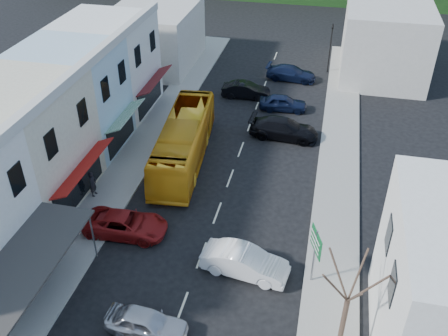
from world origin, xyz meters
TOP-DOWN VIEW (x-y plane):
  - ground at (0.00, 0.00)m, footprint 120.00×120.00m
  - sidewalk_left at (-7.50, 10.00)m, footprint 3.00×52.00m
  - sidewalk_right at (7.50, 10.00)m, footprint 3.00×52.00m
  - shopfront_row at (-12.49, 5.00)m, footprint 8.25×30.00m
  - distant_block_left at (-12.00, 27.00)m, footprint 8.00×10.00m
  - distant_block_right at (11.00, 30.00)m, footprint 8.00×12.00m
  - bus at (-3.84, 9.56)m, footprint 3.59×11.78m
  - car_silver at (-1.22, -5.84)m, footprint 4.51×2.08m
  - car_white at (2.72, -0.81)m, footprint 4.61×2.39m
  - car_red at (-5.00, 0.88)m, footprint 4.67×2.09m
  - car_black_near at (2.99, 14.57)m, footprint 4.58×2.05m
  - car_navy_mid at (2.35, 19.32)m, footprint 4.51×2.09m
  - car_black_far at (-1.32, 21.09)m, footprint 4.47×1.98m
  - car_navy_far at (2.34, 25.97)m, footprint 4.62×2.17m
  - pedestrian_left at (-8.50, 3.88)m, footprint 0.40×0.60m
  - direction_sign at (6.40, -0.67)m, footprint 1.26×1.76m
  - street_tree at (8.00, -4.74)m, footprint 3.59×3.59m
  - traffic_signal at (5.80, 28.74)m, footprint 1.12×1.32m

SIDE VIEW (x-z plane):
  - ground at x=0.00m, z-range 0.00..0.00m
  - sidewalk_left at x=-7.50m, z-range 0.00..0.15m
  - sidewalk_right at x=7.50m, z-range 0.00..0.15m
  - car_silver at x=-1.22m, z-range 0.00..1.40m
  - car_white at x=2.72m, z-range 0.00..1.40m
  - car_red at x=-5.00m, z-range 0.00..1.40m
  - car_black_near at x=2.99m, z-range 0.00..1.40m
  - car_navy_mid at x=2.35m, z-range 0.00..1.40m
  - car_black_far at x=-1.32m, z-range 0.00..1.40m
  - car_navy_far at x=2.34m, z-range 0.00..1.40m
  - pedestrian_left at x=-8.50m, z-range 0.15..1.85m
  - bus at x=-3.84m, z-range 0.00..3.10m
  - direction_sign at x=6.40m, z-range 0.00..3.65m
  - traffic_signal at x=5.80m, z-range 0.00..5.05m
  - distant_block_left at x=-12.00m, z-range 0.00..6.00m
  - street_tree at x=8.00m, z-range 0.00..6.80m
  - distant_block_right at x=11.00m, z-range 0.00..7.00m
  - shopfront_row at x=-12.49m, z-range 0.00..8.00m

